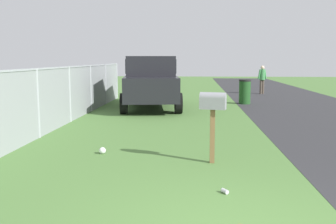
{
  "coord_description": "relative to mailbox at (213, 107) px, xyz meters",
  "views": [
    {
      "loc": [
        -3.99,
        0.5,
        1.99
      ],
      "look_at": [
        3.77,
        1.02,
        0.91
      ],
      "focal_mm": 41.13,
      "sensor_mm": 36.0,
      "label": 1
    }
  ],
  "objects": [
    {
      "name": "litter_bag_by_mailbox",
      "position": [
        0.55,
        2.28,
        -1.02
      ],
      "size": [
        0.14,
        0.14,
        0.14
      ],
      "primitive_type": "sphere",
      "color": "silver",
      "rests_on": "ground"
    },
    {
      "name": "pickup_truck",
      "position": [
        8.05,
        2.09,
        0.01
      ],
      "size": [
        5.17,
        2.72,
        2.09
      ],
      "rotation": [
        0.0,
        0.0,
        3.26
      ],
      "color": "black",
      "rests_on": "ground"
    },
    {
      "name": "pedestrian",
      "position": [
        14.98,
        -3.51,
        -0.16
      ],
      "size": [
        0.3,
        0.53,
        1.61
      ],
      "rotation": [
        0.0,
        0.0,
        0.46
      ],
      "color": "#4C4238",
      "rests_on": "ground"
    },
    {
      "name": "litter_can_midfield_b",
      "position": [
        -1.71,
        -0.11,
        -1.06
      ],
      "size": [
        0.14,
        0.12,
        0.07
      ],
      "primitive_type": "cylinder",
      "rotation": [
        0.0,
        1.57,
        0.58
      ],
      "color": "silver",
      "rests_on": "ground"
    },
    {
      "name": "fence_section",
      "position": [
        4.58,
        4.27,
        -0.14
      ],
      "size": [
        15.01,
        0.07,
        1.76
      ],
      "color": "#9EA3A8",
      "rests_on": "ground"
    },
    {
      "name": "mailbox",
      "position": [
        0.0,
        0.0,
        0.0
      ],
      "size": [
        0.31,
        0.52,
        1.36
      ],
      "rotation": [
        0.0,
        0.0,
        -0.23
      ],
      "color": "brown",
      "rests_on": "ground"
    },
    {
      "name": "trash_bin",
      "position": [
        9.94,
        -1.89,
        -0.54
      ],
      "size": [
        0.53,
        0.53,
        1.09
      ],
      "color": "#1E4C1E",
      "rests_on": "ground"
    }
  ]
}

